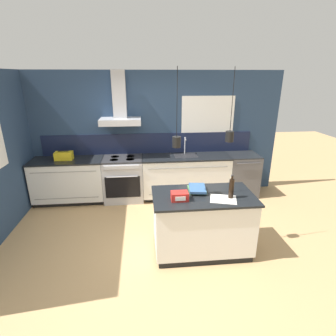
% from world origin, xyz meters
% --- Properties ---
extents(ground_plane, '(16.00, 16.00, 0.00)m').
position_xyz_m(ground_plane, '(0.00, 0.00, 0.00)').
color(ground_plane, tan).
rests_on(ground_plane, ground).
extents(wall_back, '(5.60, 2.33, 2.60)m').
position_xyz_m(wall_back, '(-0.02, 2.00, 1.35)').
color(wall_back, navy).
rests_on(wall_back, ground_plane).
extents(counter_run_left, '(1.42, 0.64, 0.91)m').
position_xyz_m(counter_run_left, '(-1.66, 1.69, 0.46)').
color(counter_run_left, black).
rests_on(counter_run_left, ground_plane).
extents(counter_run_sink, '(1.84, 0.64, 1.28)m').
position_xyz_m(counter_run_sink, '(0.75, 1.69, 0.46)').
color(counter_run_sink, black).
rests_on(counter_run_sink, ground_plane).
extents(oven_range, '(0.80, 0.66, 0.91)m').
position_xyz_m(oven_range, '(-0.56, 1.69, 0.46)').
color(oven_range, '#B5B5BA').
rests_on(oven_range, ground_plane).
extents(dishwasher, '(0.64, 0.65, 0.91)m').
position_xyz_m(dishwasher, '(1.98, 1.69, 0.46)').
color(dishwasher, '#4C4C51').
rests_on(dishwasher, ground_plane).
extents(kitchen_island, '(1.43, 0.81, 0.91)m').
position_xyz_m(kitchen_island, '(0.68, -0.19, 0.46)').
color(kitchen_island, black).
rests_on(kitchen_island, ground_plane).
extents(bottle_on_island, '(0.07, 0.07, 0.34)m').
position_xyz_m(bottle_on_island, '(1.03, -0.32, 1.05)').
color(bottle_on_island, black).
rests_on(bottle_on_island, kitchen_island).
extents(book_stack, '(0.27, 0.36, 0.07)m').
position_xyz_m(book_stack, '(0.62, -0.05, 0.94)').
color(book_stack, '#4C7F4C').
rests_on(book_stack, kitchen_island).
extents(red_supply_box, '(0.23, 0.16, 0.12)m').
position_xyz_m(red_supply_box, '(0.33, -0.31, 0.97)').
color(red_supply_box, red).
rests_on(red_supply_box, kitchen_island).
extents(paper_pile, '(0.41, 0.36, 0.01)m').
position_xyz_m(paper_pile, '(0.92, -0.35, 0.91)').
color(paper_pile, silver).
rests_on(paper_pile, kitchen_island).
extents(yellow_toolbox, '(0.34, 0.18, 0.19)m').
position_xyz_m(yellow_toolbox, '(-1.71, 1.69, 0.99)').
color(yellow_toolbox, gold).
rests_on(yellow_toolbox, counter_run_left).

